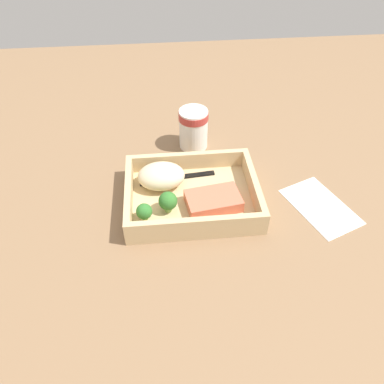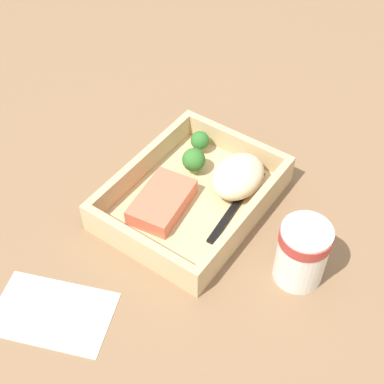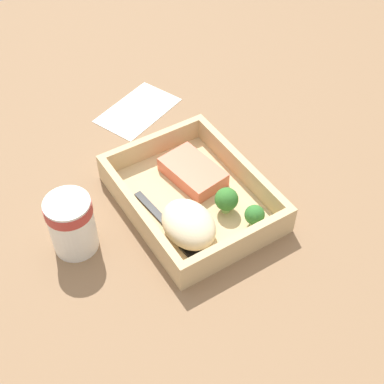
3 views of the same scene
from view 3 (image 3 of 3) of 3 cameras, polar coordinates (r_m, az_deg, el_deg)
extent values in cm
cube|color=#836446|center=(84.91, 0.00, -1.70)|extent=(160.00, 160.00, 2.00)
cube|color=tan|center=(83.71, 0.00, -0.98)|extent=(25.70, 19.78, 1.20)
cube|color=tan|center=(78.96, -5.72, -2.43)|extent=(25.70, 1.20, 3.82)
cube|color=tan|center=(85.68, 5.27, 2.61)|extent=(25.70, 1.20, 3.82)
cube|color=tan|center=(89.50, -4.20, 5.05)|extent=(1.20, 17.38, 3.82)
cube|color=tan|center=(75.44, 4.98, -5.56)|extent=(1.20, 17.38, 3.82)
cube|color=#E06B4E|center=(85.56, 0.09, 2.15)|extent=(11.09, 7.84, 2.48)
ellipsoid|color=beige|center=(76.73, -0.37, -3.44)|extent=(9.47, 7.15, 4.89)
cylinder|color=#80AF62|center=(81.21, 3.64, -1.61)|extent=(1.36, 1.36, 1.57)
sphere|color=#33722B|center=(79.90, 3.70, -0.77)|extent=(3.58, 3.58, 3.58)
cylinder|color=#84AD5B|center=(79.86, 6.60, -3.13)|extent=(1.14, 1.14, 1.37)
sphere|color=#31722D|center=(78.71, 6.69, -2.43)|extent=(3.00, 3.00, 3.00)
cube|color=black|center=(80.62, -3.43, -2.69)|extent=(12.45, 2.23, 0.44)
cube|color=black|center=(76.57, -0.02, -6.29)|extent=(3.59, 2.50, 0.44)
cylinder|color=white|center=(77.19, -12.69, -3.41)|extent=(6.49, 6.49, 9.38)
cylinder|color=#B23833|center=(74.63, -13.12, -1.73)|extent=(6.69, 6.69, 1.69)
cube|color=white|center=(101.63, -5.79, 8.69)|extent=(14.20, 17.39, 0.24)
camera|label=1|loc=(0.93, 37.61, 33.78)|focal=35.00mm
camera|label=2|loc=(0.91, -42.07, 36.59)|focal=50.00mm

